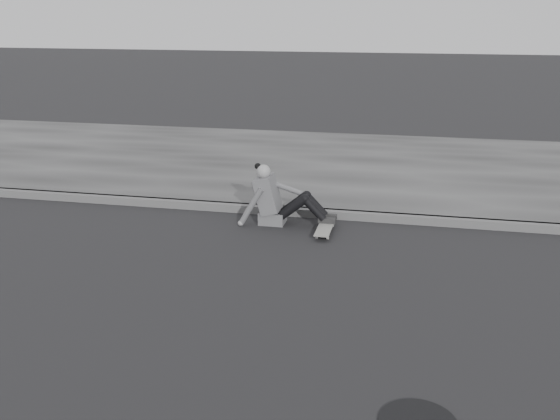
{
  "coord_description": "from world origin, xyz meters",
  "views": [
    {
      "loc": [
        1.52,
        -6.16,
        2.95
      ],
      "look_at": [
        -0.06,
        1.27,
        0.5
      ],
      "focal_mm": 40.0,
      "sensor_mm": 36.0,
      "label": 1
    }
  ],
  "objects": [
    {
      "name": "ground",
      "position": [
        0.0,
        0.0,
        0.0
      ],
      "size": [
        80.0,
        80.0,
        0.0
      ],
      "primitive_type": "plane",
      "color": "black",
      "rests_on": "ground"
    },
    {
      "name": "curb",
      "position": [
        0.0,
        2.58,
        0.06
      ],
      "size": [
        24.0,
        0.16,
        0.12
      ],
      "primitive_type": "cube",
      "color": "#545454",
      "rests_on": "ground"
    },
    {
      "name": "sidewalk",
      "position": [
        0.0,
        5.6,
        0.06
      ],
      "size": [
        24.0,
        6.0,
        0.12
      ],
      "primitive_type": "cube",
      "color": "#3B3B3B",
      "rests_on": "ground"
    },
    {
      "name": "skateboard",
      "position": [
        0.44,
        1.92,
        0.07
      ],
      "size": [
        0.2,
        0.78,
        0.09
      ],
      "color": "#A6A6A1",
      "rests_on": "ground"
    },
    {
      "name": "seated_woman",
      "position": [
        -0.29,
        2.17,
        0.36
      ],
      "size": [
        1.38,
        0.46,
        0.88
      ],
      "color": "#575759",
      "rests_on": "ground"
    }
  ]
}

